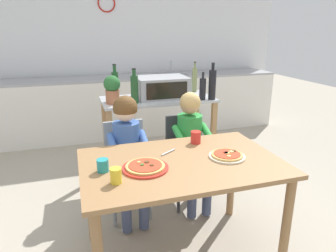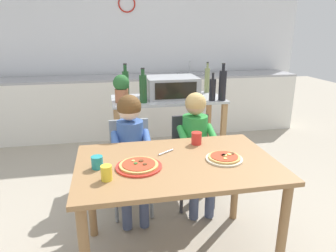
{
  "view_description": "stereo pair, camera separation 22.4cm",
  "coord_description": "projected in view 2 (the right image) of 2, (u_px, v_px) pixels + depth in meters",
  "views": [
    {
      "loc": [
        -0.64,
        -1.74,
        1.59
      ],
      "look_at": [
        0.0,
        0.3,
        0.9
      ],
      "focal_mm": 32.75,
      "sensor_mm": 36.0,
      "label": 1
    },
    {
      "loc": [
        -0.42,
        -1.8,
        1.59
      ],
      "look_at": [
        0.0,
        0.3,
        0.9
      ],
      "focal_mm": 32.75,
      "sensor_mm": 36.0,
      "label": 2
    }
  ],
  "objects": [
    {
      "name": "kitchen_island_cart",
      "position": [
        168.0,
        125.0,
        3.27
      ],
      "size": [
        1.15,
        0.56,
        0.89
      ],
      "color": "#B7BABF",
      "rests_on": "ground"
    },
    {
      "name": "dining_table",
      "position": [
        177.0,
        176.0,
        2.04
      ],
      "size": [
        1.31,
        0.84,
        0.75
      ],
      "color": "olive",
      "rests_on": "ground"
    },
    {
      "name": "child_in_green_shirt",
      "position": [
        197.0,
        139.0,
        2.66
      ],
      "size": [
        0.32,
        0.42,
        1.04
      ],
      "color": "#424C6B",
      "rests_on": "ground"
    },
    {
      "name": "dining_chair_left",
      "position": [
        131.0,
        159.0,
        2.7
      ],
      "size": [
        0.36,
        0.36,
        0.81
      ],
      "color": "gray",
      "rests_on": "ground"
    },
    {
      "name": "drinking_cup_red",
      "position": [
        196.0,
        138.0,
        2.3
      ],
      "size": [
        0.08,
        0.08,
        0.09
      ],
      "primitive_type": "cylinder",
      "color": "red",
      "rests_on": "dining_table"
    },
    {
      "name": "bottle_brown_beer",
      "position": [
        143.0,
        88.0,
        2.94
      ],
      "size": [
        0.07,
        0.07,
        0.34
      ],
      "color": "#1E4723",
      "rests_on": "kitchen_island_cart"
    },
    {
      "name": "toaster_oven",
      "position": [
        172.0,
        87.0,
        3.19
      ],
      "size": [
        0.52,
        0.4,
        0.21
      ],
      "color": "#999BA0",
      "rests_on": "kitchen_island_cart"
    },
    {
      "name": "pizza_plate_cream",
      "position": [
        224.0,
        158.0,
        2.03
      ],
      "size": [
        0.25,
        0.25,
        0.03
      ],
      "color": "beige",
      "rests_on": "dining_table"
    },
    {
      "name": "child_in_blue_striped_shirt",
      "position": [
        131.0,
        142.0,
        2.52
      ],
      "size": [
        0.32,
        0.42,
        1.05
      ],
      "color": "#424C6B",
      "rests_on": "ground"
    },
    {
      "name": "bottle_dark_olive_oil",
      "position": [
        126.0,
        84.0,
        3.11
      ],
      "size": [
        0.07,
        0.07,
        0.36
      ],
      "color": "#1E4723",
      "rests_on": "kitchen_island_cart"
    },
    {
      "name": "pizza_plate_red_rimmed",
      "position": [
        139.0,
        166.0,
        1.92
      ],
      "size": [
        0.29,
        0.29,
        0.03
      ],
      "color": "red",
      "rests_on": "dining_table"
    },
    {
      "name": "drinking_cup_yellow",
      "position": [
        106.0,
        173.0,
        1.75
      ],
      "size": [
        0.07,
        0.07,
        0.09
      ],
      "primitive_type": "cylinder",
      "color": "yellow",
      "rests_on": "dining_table"
    },
    {
      "name": "serving_spoon",
      "position": [
        166.0,
        152.0,
        2.14
      ],
      "size": [
        0.12,
        0.09,
        0.01
      ],
      "primitive_type": "cylinder",
      "rotation": [
        0.0,
        1.57,
        0.57
      ],
      "color": "#B7BABF",
      "rests_on": "dining_table"
    },
    {
      "name": "kitchen_counter",
      "position": [
        136.0,
        105.0,
        4.75
      ],
      "size": [
        5.01,
        0.6,
        1.09
      ],
      "color": "silver",
      "rests_on": "ground"
    },
    {
      "name": "dining_chair_right",
      "position": [
        192.0,
        153.0,
        2.83
      ],
      "size": [
        0.36,
        0.36,
        0.81
      ],
      "color": "#333338",
      "rests_on": "ground"
    },
    {
      "name": "drinking_cup_teal",
      "position": [
        97.0,
        162.0,
        1.9
      ],
      "size": [
        0.07,
        0.07,
        0.08
      ],
      "primitive_type": "cylinder",
      "color": "teal",
      "rests_on": "dining_table"
    },
    {
      "name": "potted_herb_plant",
      "position": [
        121.0,
        88.0,
        2.96
      ],
      "size": [
        0.16,
        0.16,
        0.27
      ],
      "color": "#9E5B3D",
      "rests_on": "kitchen_island_cart"
    },
    {
      "name": "back_wall_tiled",
      "position": [
        132.0,
        43.0,
        4.85
      ],
      "size": [
        5.57,
        0.14,
        2.7
      ],
      "color": "silver",
      "rests_on": "ground"
    },
    {
      "name": "ground_plane",
      "position": [
        151.0,
        176.0,
        3.43
      ],
      "size": [
        12.72,
        12.72,
        0.0
      ],
      "primitive_type": "plane",
      "color": "#A89E8C"
    },
    {
      "name": "bottle_tall_green_wine",
      "position": [
        223.0,
        85.0,
        3.03
      ],
      "size": [
        0.08,
        0.08,
        0.37
      ],
      "color": "black",
      "rests_on": "kitchen_island_cart"
    },
    {
      "name": "bottle_clear_vinegar",
      "position": [
        212.0,
        89.0,
        3.04
      ],
      "size": [
        0.06,
        0.06,
        0.28
      ],
      "color": "black",
      "rests_on": "kitchen_island_cart"
    },
    {
      "name": "bottle_slim_sauce",
      "position": [
        207.0,
        80.0,
        3.42
      ],
      "size": [
        0.06,
        0.06,
        0.34
      ],
      "color": "olive",
      "rests_on": "kitchen_island_cart"
    }
  ]
}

